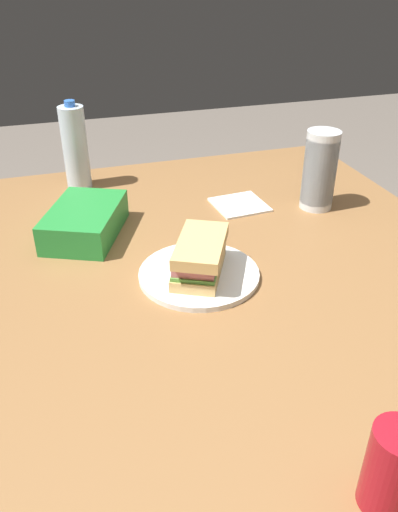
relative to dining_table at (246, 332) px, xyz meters
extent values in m
cube|color=olive|center=(0.00, 0.00, 0.06)|extent=(1.56, 1.14, 0.04)
cylinder|color=brown|center=(-0.70, -0.49, -0.32)|extent=(0.07, 0.07, 0.72)
cylinder|color=brown|center=(-0.70, 0.49, -0.32)|extent=(0.07, 0.07, 0.72)
cylinder|color=white|center=(-0.10, -0.07, 0.09)|extent=(0.25, 0.25, 0.01)
cube|color=#DBB26B|center=(-0.10, -0.07, 0.11)|extent=(0.19, 0.16, 0.02)
cube|color=#599E3F|center=(-0.10, -0.07, 0.12)|extent=(0.18, 0.15, 0.01)
cube|color=#C6727A|center=(-0.10, -0.07, 0.14)|extent=(0.18, 0.14, 0.02)
cube|color=yellow|center=(-0.10, -0.07, 0.15)|extent=(0.17, 0.14, 0.01)
cube|color=#DBB26B|center=(-0.09, -0.07, 0.16)|extent=(0.19, 0.16, 0.02)
cylinder|color=maroon|center=(0.44, 0.00, 0.14)|extent=(0.07, 0.07, 0.12)
cube|color=#268C38|center=(-0.36, -0.27, 0.12)|extent=(0.27, 0.23, 0.07)
cylinder|color=silver|center=(-0.65, -0.25, 0.20)|extent=(0.07, 0.07, 0.23)
cylinder|color=blue|center=(-0.65, -0.25, 0.32)|extent=(0.03, 0.03, 0.02)
cylinder|color=silver|center=(-0.33, 0.32, 0.13)|extent=(0.08, 0.08, 0.09)
cylinder|color=silver|center=(-0.33, 0.32, 0.15)|extent=(0.08, 0.08, 0.09)
cylinder|color=silver|center=(-0.33, 0.32, 0.17)|extent=(0.08, 0.08, 0.09)
cylinder|color=silver|center=(-0.33, 0.32, 0.18)|extent=(0.08, 0.08, 0.09)
cylinder|color=silver|center=(-0.33, 0.32, 0.20)|extent=(0.08, 0.08, 0.09)
cylinder|color=silver|center=(-0.33, 0.32, 0.22)|extent=(0.08, 0.08, 0.09)
cylinder|color=silver|center=(-0.33, 0.32, 0.24)|extent=(0.08, 0.08, 0.09)
cube|color=white|center=(-0.40, 0.13, 0.09)|extent=(0.14, 0.14, 0.01)
camera|label=1|loc=(0.74, -0.33, 0.67)|focal=35.92mm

